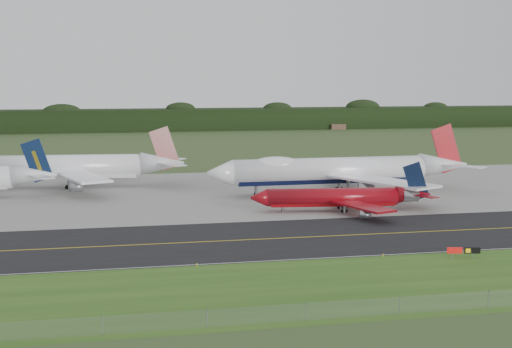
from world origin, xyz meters
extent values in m
plane|color=#3B4E24|center=(0.00, 0.00, 0.00)|extent=(600.00, 600.00, 0.00)
cube|color=#2C5719|center=(0.00, -35.00, 0.01)|extent=(400.00, 30.00, 0.01)
cube|color=black|center=(0.00, -4.00, 0.01)|extent=(400.00, 32.00, 0.02)
cube|color=gray|center=(0.00, 51.00, 0.01)|extent=(400.00, 78.00, 0.01)
cube|color=gold|center=(0.00, -4.00, 0.03)|extent=(400.00, 0.40, 0.00)
cube|color=silver|center=(0.00, -19.50, 0.03)|extent=(400.00, 0.25, 0.00)
plane|color=slate|center=(0.00, -48.00, 1.10)|extent=(320.00, 0.00, 320.00)
cylinder|color=slate|center=(0.00, -48.00, 1.10)|extent=(0.10, 0.10, 2.20)
cube|color=black|center=(0.00, 275.00, 6.00)|extent=(700.00, 24.00, 12.00)
cylinder|color=white|center=(13.08, 42.74, 6.10)|extent=(49.65, 7.04, 6.29)
cube|color=black|center=(13.08, 42.74, 4.05)|extent=(47.15, 5.43, 2.20)
cone|color=white|center=(-14.79, 42.32, 6.10)|extent=(6.29, 6.39, 6.29)
cone|color=white|center=(44.40, 43.21, 6.57)|extent=(13.17, 6.49, 6.29)
ellipsoid|color=white|center=(-0.79, 42.53, 7.83)|extent=(12.92, 5.54, 4.01)
cube|color=white|center=(21.90, 28.85, 5.00)|extent=(20.29, 29.14, 0.54)
cube|color=white|center=(21.48, 56.89, 5.00)|extent=(19.63, 29.25, 0.54)
cube|color=red|center=(45.10, 43.22, 10.85)|extent=(9.05, 0.64, 13.04)
cylinder|color=gray|center=(18.03, 29.40, 3.28)|extent=(3.48, 2.69, 2.64)
cylinder|color=gray|center=(17.62, 56.22, 3.28)|extent=(3.48, 2.69, 2.64)
cylinder|color=gray|center=(23.89, 17.29, 3.28)|extent=(3.48, 2.69, 2.64)
cylinder|color=gray|center=(23.12, 68.50, 3.28)|extent=(3.48, 2.69, 2.64)
cylinder|color=black|center=(-5.75, 42.45, 0.57)|extent=(1.14, 0.53, 1.13)
cylinder|color=slate|center=(17.10, 39.33, 2.10)|extent=(0.89, 0.89, 4.21)
cylinder|color=black|center=(17.10, 39.33, 0.57)|extent=(1.14, 0.58, 1.13)
cylinder|color=slate|center=(17.00, 46.26, 2.10)|extent=(0.89, 0.89, 4.21)
cylinder|color=black|center=(17.00, 46.26, 0.57)|extent=(1.14, 0.58, 1.13)
cylinder|color=maroon|center=(6.78, 20.00, 3.17)|extent=(29.00, 7.46, 3.89)
cube|color=maroon|center=(6.78, 20.00, 1.91)|extent=(27.45, 6.32, 1.36)
cone|color=maroon|center=(-9.26, 22.03, 3.17)|extent=(4.05, 4.31, 3.89)
cone|color=maroon|center=(24.80, 17.72, 3.46)|extent=(8.01, 4.81, 3.89)
cube|color=maroon|center=(10.67, 11.44, 2.49)|extent=(9.83, 16.83, 0.44)
cube|color=maroon|center=(12.68, 27.32, 2.49)|extent=(12.92, 16.31, 0.44)
cube|color=black|center=(25.34, 17.66, 6.40)|extent=(6.13, 1.08, 8.85)
cylinder|color=gray|center=(9.90, 7.68, 1.43)|extent=(2.31, 1.89, 1.63)
cylinder|color=gray|center=(12.87, 31.16, 1.43)|extent=(2.31, 1.89, 1.63)
cylinder|color=black|center=(-4.05, 21.37, 0.35)|extent=(0.73, 0.40, 0.70)
cylinder|color=slate|center=(8.80, 17.59, 1.00)|extent=(0.61, 0.61, 2.01)
cylinder|color=black|center=(8.80, 17.59, 0.35)|extent=(0.74, 0.44, 0.70)
cylinder|color=slate|center=(9.33, 21.83, 1.00)|extent=(0.61, 0.61, 2.01)
cylinder|color=black|center=(9.33, 21.83, 0.35)|extent=(0.74, 0.44, 0.70)
cone|color=white|center=(-59.05, 52.33, 5.49)|extent=(11.13, 6.39, 5.44)
cube|color=#0D1D3D|center=(-58.45, 52.27, 9.08)|extent=(7.62, 1.13, 10.98)
cylinder|color=white|center=(-54.86, 67.43, 5.71)|extent=(44.54, 9.95, 6.14)
cube|color=white|center=(-54.86, 67.43, 3.72)|extent=(42.21, 8.23, 2.15)
cone|color=white|center=(-27.04, 65.01, 6.17)|extent=(12.15, 7.13, 6.14)
cube|color=white|center=(-48.24, 54.16, 4.64)|extent=(16.16, 26.51, 0.55)
cube|color=white|center=(-46.05, 79.37, 4.64)|extent=(19.56, 25.91, 0.55)
cube|color=#A80C0D|center=(-26.36, 64.95, 10.16)|extent=(8.47, 1.22, 12.20)
cylinder|color=gray|center=(-49.14, 48.16, 2.96)|extent=(3.56, 2.86, 2.58)
cylinder|color=gray|center=(-45.89, 85.43, 2.96)|extent=(3.56, 2.86, 2.58)
cylinder|color=slate|center=(-51.63, 63.76, 1.94)|extent=(0.93, 0.93, 3.87)
cylinder|color=black|center=(-51.63, 63.76, 0.55)|extent=(1.15, 0.65, 1.10)
cylinder|color=slate|center=(-51.04, 70.49, 1.94)|extent=(0.93, 0.93, 3.87)
cylinder|color=black|center=(-51.04, 70.49, 0.55)|extent=(1.15, 0.65, 1.10)
cylinder|color=slate|center=(13.42, -23.63, 0.39)|extent=(0.13, 0.13, 0.78)
cylinder|color=slate|center=(16.69, -24.37, 0.39)|extent=(0.13, 0.13, 0.78)
cube|color=#AD100D|center=(13.75, -23.71, 1.28)|extent=(2.44, 0.73, 1.00)
cube|color=black|center=(15.82, -24.17, 1.28)|extent=(1.13, 0.44, 1.00)
cube|color=black|center=(17.12, -24.46, 1.28)|extent=(1.35, 0.49, 1.00)
cylinder|color=yellow|center=(-27.92, -20.50, 0.25)|extent=(0.16, 0.16, 0.50)
cylinder|color=yellow|center=(2.73, -20.50, 0.25)|extent=(0.16, 0.16, 0.50)
camera|label=1|loc=(-40.41, -127.86, 28.96)|focal=50.00mm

